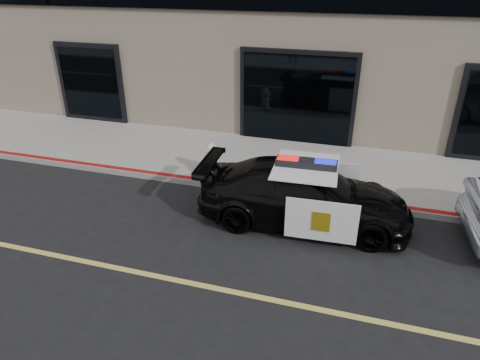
# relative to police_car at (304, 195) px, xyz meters

# --- Properties ---
(ground) EXTENTS (120.00, 120.00, 0.00)m
(ground) POSITION_rel_police_car_xyz_m (0.03, -2.59, -0.65)
(ground) COLOR black
(ground) RESTS_ON ground
(sidewalk_n) EXTENTS (60.00, 3.50, 0.15)m
(sidewalk_n) POSITION_rel_police_car_xyz_m (0.03, 2.66, -0.58)
(sidewalk_n) COLOR gray
(sidewalk_n) RESTS_ON ground
(police_car) EXTENTS (2.27, 4.62, 1.46)m
(police_car) POSITION_rel_police_car_xyz_m (0.00, 0.00, 0.00)
(police_car) COLOR black
(police_car) RESTS_ON ground
(fire_hydrant) EXTENTS (0.39, 0.54, 0.85)m
(fire_hydrant) POSITION_rel_police_car_xyz_m (-2.58, 1.38, -0.10)
(fire_hydrant) COLOR #F0DCC7
(fire_hydrant) RESTS_ON sidewalk_n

